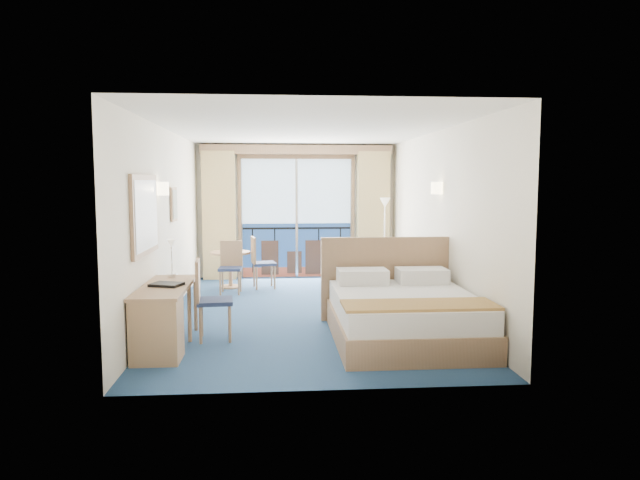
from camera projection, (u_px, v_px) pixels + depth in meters
The scene contains 22 objects.
floor at pixel (305, 312), 8.54m from camera, with size 6.50×6.50×0.00m, color navy.
room_walls at pixel (305, 193), 8.36m from camera, with size 4.04×6.54×2.72m.
balcony_door at pixel (296, 221), 11.62m from camera, with size 2.36×0.03×2.52m.
curtain_left at pixel (219, 215), 11.34m from camera, with size 0.65×0.22×2.55m, color #D8C577.
curtain_right at pixel (373, 215), 11.58m from camera, with size 0.65×0.22×2.55m, color #D8C577.
pelmet at pixel (297, 150), 11.35m from camera, with size 3.80×0.25×0.18m, color #A17B57.
mirror at pixel (145, 215), 6.74m from camera, with size 0.05×1.25×0.95m.
wall_print at pixel (174, 204), 8.67m from camera, with size 0.04×0.42×0.52m.
sconce_left at pixel (162, 189), 7.61m from camera, with size 0.18×0.18×0.18m, color #F7E3AD.
sconce_right at pixel (437, 188), 8.36m from camera, with size 0.18×0.18×0.18m, color #F7E3AD.
bed at pixel (403, 313), 7.02m from camera, with size 1.86×2.22×1.17m.
nightstand at pixel (427, 297), 8.35m from camera, with size 0.41×0.39×0.53m, color tan.
phone at pixel (428, 276), 8.32m from camera, with size 0.17×0.14×0.08m, color white.
armchair at pixel (371, 267), 10.42m from camera, with size 0.85×0.88×0.80m, color #3F444C.
floor_lamp at pixel (385, 218), 11.17m from camera, with size 0.23×0.23×1.63m.
desk at pixel (159, 322), 6.27m from camera, with size 0.54×1.57×0.73m.
desk_chair at pixel (208, 295), 6.97m from camera, with size 0.47×0.46×1.00m.
folder at pixel (166, 284), 6.63m from camera, with size 0.34×0.26×0.03m, color black.
desk_lamp at pixel (171, 250), 7.22m from camera, with size 0.12×0.12×0.46m.
round_table at pixel (230, 260), 10.48m from camera, with size 0.74×0.74×0.66m.
table_chair_a at pixel (260, 259), 10.39m from camera, with size 0.48×0.47×0.95m.
table_chair_b at pixel (231, 264), 9.98m from camera, with size 0.41×0.41×0.91m.
Camera 1 is at (-0.43, -8.38, 1.94)m, focal length 32.00 mm.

